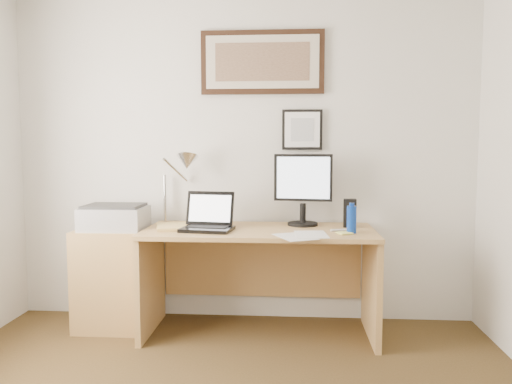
# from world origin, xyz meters

# --- Properties ---
(wall_back) EXTENTS (3.50, 0.02, 2.50)m
(wall_back) POSITION_xyz_m (0.00, 2.00, 1.25)
(wall_back) COLOR silver
(wall_back) RESTS_ON ground
(side_cabinet) EXTENTS (0.50, 0.40, 0.73)m
(side_cabinet) POSITION_xyz_m (-0.92, 1.68, 0.36)
(side_cabinet) COLOR #AC8148
(side_cabinet) RESTS_ON floor
(water_bottle) EXTENTS (0.06, 0.06, 0.18)m
(water_bottle) POSITION_xyz_m (0.77, 1.51, 0.84)
(water_bottle) COLOR #0B3194
(water_bottle) RESTS_ON desk
(bottle_cap) EXTENTS (0.03, 0.03, 0.02)m
(bottle_cap) POSITION_xyz_m (0.77, 1.51, 0.94)
(bottle_cap) COLOR #0B3194
(bottle_cap) RESTS_ON water_bottle
(speaker) EXTENTS (0.09, 0.08, 0.20)m
(speaker) POSITION_xyz_m (0.79, 1.76, 0.85)
(speaker) COLOR black
(speaker) RESTS_ON desk
(paper_sheet_a) EXTENTS (0.31, 0.35, 0.00)m
(paper_sheet_a) POSITION_xyz_m (0.40, 1.34, 0.75)
(paper_sheet_a) COLOR white
(paper_sheet_a) RESTS_ON desk
(paper_sheet_b) EXTENTS (0.23, 0.31, 0.00)m
(paper_sheet_b) POSITION_xyz_m (0.50, 1.43, 0.75)
(paper_sheet_b) COLOR white
(paper_sheet_b) RESTS_ON desk
(sticky_pad) EXTENTS (0.11, 0.11, 0.01)m
(sticky_pad) POSITION_xyz_m (0.72, 1.47, 0.76)
(sticky_pad) COLOR #F8F976
(sticky_pad) RESTS_ON desk
(marker_pen) EXTENTS (0.14, 0.06, 0.02)m
(marker_pen) POSITION_xyz_m (0.71, 1.58, 0.76)
(marker_pen) COLOR white
(marker_pen) RESTS_ON desk
(book) EXTENTS (0.29, 0.35, 0.02)m
(book) POSITION_xyz_m (-0.57, 1.59, 0.76)
(book) COLOR #DCB967
(book) RESTS_ON desk
(desk) EXTENTS (1.60, 0.70, 0.75)m
(desk) POSITION_xyz_m (0.15, 1.72, 0.51)
(desk) COLOR #AC8148
(desk) RESTS_ON floor
(laptop) EXTENTS (0.37, 0.34, 0.26)m
(laptop) POSITION_xyz_m (-0.20, 1.58, 0.81)
(laptop) COLOR black
(laptop) RESTS_ON desk
(lcd_monitor) EXTENTS (0.42, 0.22, 0.52)m
(lcd_monitor) POSITION_xyz_m (0.46, 1.81, 1.04)
(lcd_monitor) COLOR black
(lcd_monitor) RESTS_ON desk
(printer) EXTENTS (0.44, 0.34, 0.18)m
(printer) POSITION_xyz_m (-0.90, 1.67, 0.82)
(printer) COLOR #A1A1A4
(printer) RESTS_ON side_cabinet
(desk_lamp) EXTENTS (0.29, 0.27, 0.53)m
(desk_lamp) POSITION_xyz_m (-0.41, 1.81, 1.19)
(desk_lamp) COLOR silver
(desk_lamp) RESTS_ON desk
(picture_large) EXTENTS (0.92, 0.04, 0.47)m
(picture_large) POSITION_xyz_m (0.15, 1.97, 1.95)
(picture_large) COLOR black
(picture_large) RESTS_ON wall_back
(picture_small) EXTENTS (0.30, 0.03, 0.30)m
(picture_small) POSITION_xyz_m (0.45, 1.97, 1.45)
(picture_small) COLOR black
(picture_small) RESTS_ON wall_back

